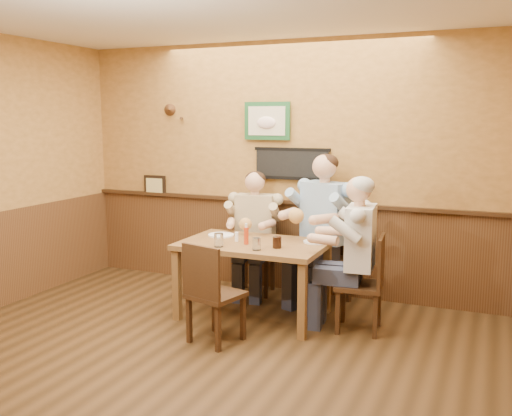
{
  "coord_description": "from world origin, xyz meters",
  "views": [
    {
      "loc": [
        2.21,
        -3.5,
        1.95
      ],
      "look_at": [
        0.1,
        1.45,
        1.1
      ],
      "focal_mm": 40.0,
      "sensor_mm": 36.0,
      "label": 1
    }
  ],
  "objects_px": {
    "salt_shaker": "(237,237)",
    "water_glass_left": "(219,240)",
    "chair_back_left": "(255,255)",
    "cola_tumbler": "(277,242)",
    "diner_blue_polo": "(325,237)",
    "hot_sauce_bottle": "(246,235)",
    "dining_table": "(253,251)",
    "chair_near_side": "(216,292)",
    "diner_white_elder": "(360,263)",
    "diner_tan_shirt": "(255,239)",
    "chair_right_end": "(359,283)",
    "pepper_shaker": "(247,237)",
    "water_glass_mid": "(257,244)",
    "chair_back_right": "(325,257)"
  },
  "relations": [
    {
      "from": "water_glass_mid",
      "to": "salt_shaker",
      "type": "height_order",
      "value": "water_glass_mid"
    },
    {
      "from": "chair_near_side",
      "to": "cola_tumbler",
      "type": "bearing_deg",
      "value": -106.01
    },
    {
      "from": "diner_white_elder",
      "to": "cola_tumbler",
      "type": "distance_m",
      "value": 0.78
    },
    {
      "from": "chair_near_side",
      "to": "diner_tan_shirt",
      "type": "bearing_deg",
      "value": -66.14
    },
    {
      "from": "dining_table",
      "to": "cola_tumbler",
      "type": "relative_size",
      "value": 12.86
    },
    {
      "from": "water_glass_mid",
      "to": "salt_shaker",
      "type": "distance_m",
      "value": 0.43
    },
    {
      "from": "diner_white_elder",
      "to": "dining_table",
      "type": "bearing_deg",
      "value": -94.04
    },
    {
      "from": "diner_tan_shirt",
      "to": "salt_shaker",
      "type": "xyz_separation_m",
      "value": [
        0.11,
        -0.73,
        0.18
      ]
    },
    {
      "from": "chair_back_right",
      "to": "diner_blue_polo",
      "type": "xyz_separation_m",
      "value": [
        0.0,
        0.0,
        0.21
      ]
    },
    {
      "from": "chair_near_side",
      "to": "diner_blue_polo",
      "type": "height_order",
      "value": "diner_blue_polo"
    },
    {
      "from": "diner_blue_polo",
      "to": "cola_tumbler",
      "type": "bearing_deg",
      "value": -84.4
    },
    {
      "from": "water_glass_left",
      "to": "salt_shaker",
      "type": "relative_size",
      "value": 1.42
    },
    {
      "from": "dining_table",
      "to": "diner_blue_polo",
      "type": "height_order",
      "value": "diner_blue_polo"
    },
    {
      "from": "salt_shaker",
      "to": "hot_sauce_bottle",
      "type": "bearing_deg",
      "value": -29.89
    },
    {
      "from": "diner_blue_polo",
      "to": "salt_shaker",
      "type": "relative_size",
      "value": 15.49
    },
    {
      "from": "dining_table",
      "to": "cola_tumbler",
      "type": "xyz_separation_m",
      "value": [
        0.3,
        -0.14,
        0.15
      ]
    },
    {
      "from": "hot_sauce_bottle",
      "to": "pepper_shaker",
      "type": "height_order",
      "value": "hot_sauce_bottle"
    },
    {
      "from": "chair_near_side",
      "to": "diner_tan_shirt",
      "type": "distance_m",
      "value": 1.46
    },
    {
      "from": "cola_tumbler",
      "to": "hot_sauce_bottle",
      "type": "distance_m",
      "value": 0.34
    },
    {
      "from": "chair_right_end",
      "to": "dining_table",
      "type": "bearing_deg",
      "value": -94.04
    },
    {
      "from": "water_glass_mid",
      "to": "diner_blue_polo",
      "type": "bearing_deg",
      "value": 70.03
    },
    {
      "from": "chair_back_left",
      "to": "hot_sauce_bottle",
      "type": "distance_m",
      "value": 0.94
    },
    {
      "from": "chair_near_side",
      "to": "water_glass_left",
      "type": "height_order",
      "value": "chair_near_side"
    },
    {
      "from": "chair_back_right",
      "to": "diner_white_elder",
      "type": "relative_size",
      "value": 0.77
    },
    {
      "from": "chair_near_side",
      "to": "diner_white_elder",
      "type": "height_order",
      "value": "diner_white_elder"
    },
    {
      "from": "water_glass_mid",
      "to": "dining_table",
      "type": "bearing_deg",
      "value": 118.63
    },
    {
      "from": "diner_tan_shirt",
      "to": "hot_sauce_bottle",
      "type": "distance_m",
      "value": 0.88
    },
    {
      "from": "salt_shaker",
      "to": "water_glass_left",
      "type": "bearing_deg",
      "value": -100.21
    },
    {
      "from": "water_glass_left",
      "to": "hot_sauce_bottle",
      "type": "height_order",
      "value": "hot_sauce_bottle"
    },
    {
      "from": "dining_table",
      "to": "cola_tumbler",
      "type": "distance_m",
      "value": 0.36
    },
    {
      "from": "chair_near_side",
      "to": "diner_white_elder",
      "type": "distance_m",
      "value": 1.34
    },
    {
      "from": "chair_back_right",
      "to": "chair_near_side",
      "type": "relative_size",
      "value": 1.11
    },
    {
      "from": "diner_blue_polo",
      "to": "cola_tumbler",
      "type": "relative_size",
      "value": 13.07
    },
    {
      "from": "chair_back_right",
      "to": "hot_sauce_bottle",
      "type": "bearing_deg",
      "value": -104.18
    },
    {
      "from": "dining_table",
      "to": "water_glass_left",
      "type": "relative_size",
      "value": 10.73
    },
    {
      "from": "pepper_shaker",
      "to": "hot_sauce_bottle",
      "type": "bearing_deg",
      "value": -69.22
    },
    {
      "from": "dining_table",
      "to": "chair_back_left",
      "type": "distance_m",
      "value": 0.79
    },
    {
      "from": "chair_back_right",
      "to": "diner_blue_polo",
      "type": "bearing_deg",
      "value": 0.0
    },
    {
      "from": "diner_blue_polo",
      "to": "salt_shaker",
      "type": "bearing_deg",
      "value": -113.4
    },
    {
      "from": "salt_shaker",
      "to": "chair_back_left",
      "type": "bearing_deg",
      "value": 98.68
    },
    {
      "from": "hot_sauce_bottle",
      "to": "water_glass_mid",
      "type": "bearing_deg",
      "value": -45.02
    },
    {
      "from": "chair_back_right",
      "to": "water_glass_mid",
      "type": "height_order",
      "value": "chair_back_right"
    },
    {
      "from": "chair_back_left",
      "to": "salt_shaker",
      "type": "distance_m",
      "value": 0.82
    },
    {
      "from": "diner_white_elder",
      "to": "hot_sauce_bottle",
      "type": "xyz_separation_m",
      "value": [
        -1.08,
        -0.14,
        0.2
      ]
    },
    {
      "from": "chair_right_end",
      "to": "chair_back_left",
      "type": "bearing_deg",
      "value": -122.7
    },
    {
      "from": "chair_back_left",
      "to": "cola_tumbler",
      "type": "xyz_separation_m",
      "value": [
        0.58,
        -0.85,
        0.37
      ]
    },
    {
      "from": "salt_shaker",
      "to": "pepper_shaker",
      "type": "distance_m",
      "value": 0.1
    },
    {
      "from": "chair_back_right",
      "to": "pepper_shaker",
      "type": "distance_m",
      "value": 0.96
    },
    {
      "from": "chair_back_left",
      "to": "chair_back_right",
      "type": "distance_m",
      "value": 0.8
    },
    {
      "from": "dining_table",
      "to": "diner_white_elder",
      "type": "height_order",
      "value": "diner_white_elder"
    }
  ]
}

